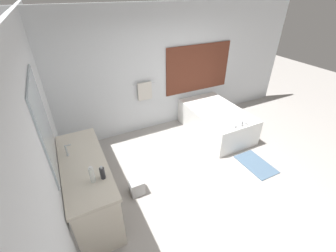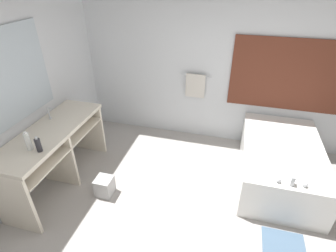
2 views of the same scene
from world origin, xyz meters
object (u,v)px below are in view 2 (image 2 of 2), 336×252
(bathtub, at_px, (280,161))
(soap_dispenser, at_px, (38,145))
(waste_bin, at_px, (105,186))
(water_bottle_1, at_px, (28,141))

(bathtub, distance_m, soap_dispenser, 3.15)
(soap_dispenser, bearing_deg, waste_bin, 35.14)
(bathtub, height_order, waste_bin, bathtub)
(water_bottle_1, bearing_deg, bathtub, 23.98)
(soap_dispenser, distance_m, waste_bin, 1.05)
(bathtub, relative_size, waste_bin, 6.58)
(soap_dispenser, bearing_deg, bathtub, 24.80)
(bathtub, height_order, water_bottle_1, water_bottle_1)
(soap_dispenser, xyz_separation_m, waste_bin, (0.51, 0.36, -0.84))
(water_bottle_1, relative_size, soap_dispenser, 1.25)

